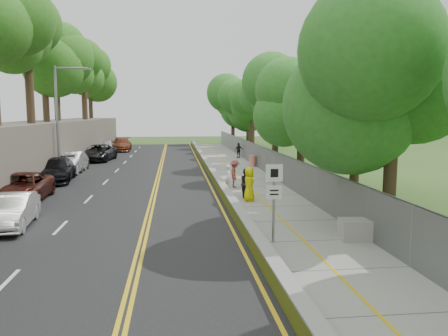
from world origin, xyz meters
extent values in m
plane|color=#33511E|center=(0.00, 0.00, 0.00)|extent=(140.00, 140.00, 0.00)
cube|color=black|center=(-5.40, 15.00, 0.02)|extent=(11.20, 66.00, 0.04)
cube|color=gray|center=(2.55, 15.00, 0.03)|extent=(4.20, 66.00, 0.05)
cube|color=#B5D419|center=(0.25, 15.00, 0.30)|extent=(0.42, 66.00, 0.60)
cube|color=#595147|center=(-13.50, 15.00, 2.00)|extent=(5.00, 66.00, 4.00)
cube|color=slate|center=(4.65, 15.00, 1.00)|extent=(0.04, 66.00, 2.00)
cylinder|color=gray|center=(-10.70, 14.00, 4.00)|extent=(0.18, 0.18, 8.00)
cylinder|color=gray|center=(-9.60, 14.00, 7.85)|extent=(2.30, 0.13, 0.13)
cube|color=gray|center=(-8.52, 14.00, 7.80)|extent=(0.50, 0.22, 0.14)
cylinder|color=gray|center=(1.05, -3.00, 1.60)|extent=(0.09, 0.09, 3.10)
cube|color=white|center=(1.05, -3.03, 2.60)|extent=(0.62, 0.04, 0.62)
cube|color=white|center=(1.05, -3.03, 1.90)|extent=(0.56, 0.04, 0.50)
cylinder|color=red|center=(4.30, 19.32, 0.54)|extent=(0.59, 0.59, 0.98)
cube|color=gray|center=(4.16, -3.05, 0.43)|extent=(1.21, 0.95, 0.76)
imported|color=silver|center=(-9.17, 0.29, 0.73)|extent=(1.84, 4.28, 1.37)
imported|color=#5D221A|center=(-10.60, 5.65, 0.80)|extent=(2.76, 5.58, 1.52)
imported|color=black|center=(-10.60, 12.63, 0.84)|extent=(2.72, 5.68, 1.60)
imported|color=gray|center=(-10.60, 18.34, 0.79)|extent=(1.81, 4.43, 1.51)
imported|color=#ADB0B6|center=(-10.60, 16.89, 0.87)|extent=(1.79, 5.03, 1.65)
imported|color=black|center=(-9.95, 25.68, 0.83)|extent=(3.21, 5.95, 1.59)
imported|color=brown|center=(-9.00, 36.86, 0.85)|extent=(2.43, 5.65, 1.62)
imported|color=#B8B8BC|center=(-10.60, 35.51, 0.83)|extent=(1.91, 4.65, 1.58)
imported|color=#E0DA05|center=(1.45, 4.46, 0.96)|extent=(0.63, 0.92, 1.82)
imported|color=white|center=(0.75, 7.68, 0.84)|extent=(0.49, 0.64, 1.58)
imported|color=black|center=(1.45, 5.43, 0.87)|extent=(0.63, 0.80, 1.63)
imported|color=brown|center=(1.27, 8.74, 0.92)|extent=(0.77, 1.19, 1.75)
imported|color=black|center=(4.20, 26.87, 0.84)|extent=(1.01, 0.71, 1.58)
camera|label=1|loc=(-2.49, -18.16, 4.74)|focal=35.00mm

